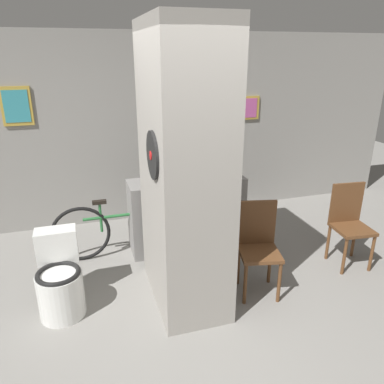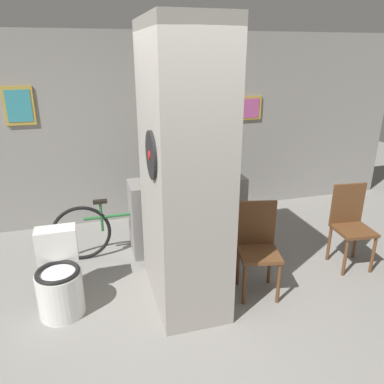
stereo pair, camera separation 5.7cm
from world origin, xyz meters
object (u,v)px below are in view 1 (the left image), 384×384
Objects in this scene: bicycle at (123,228)px; toilet at (60,282)px; chair_near_pillar at (258,244)px; bottle_tall at (207,170)px; chair_by_doorway at (349,221)px.

toilet is at bearing -127.75° from bicycle.
bottle_tall is at bearing 111.92° from chair_near_pillar.
bottle_tall reaches higher than bicycle.
bottle_tall is at bearing -3.20° from bicycle.
chair_near_pillar is 1.25m from chair_by_doorway.
toilet is 2.59× the size of bottle_tall.
chair_near_pillar is 3.22× the size of bottle_tall.
toilet is 1.15m from bicycle.
chair_near_pillar is 1.67m from bicycle.
bicycle is (-1.22, 1.12, -0.17)m from chair_near_pillar.
bottle_tall is (-1.42, 0.88, 0.48)m from chair_by_doorway.
toilet is at bearing -174.02° from chair_near_pillar.
bicycle is (-2.46, 0.94, -0.17)m from chair_by_doorway.
bottle_tall reaches higher than toilet.
chair_near_pillar is 1.00× the size of chair_by_doorway.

